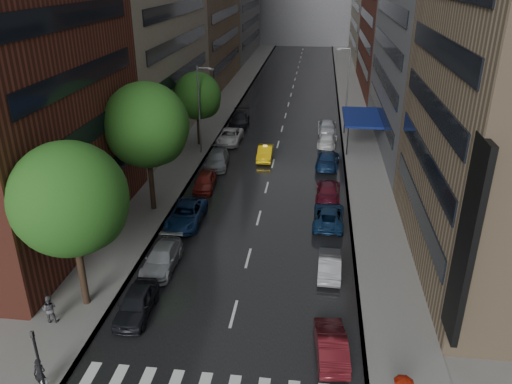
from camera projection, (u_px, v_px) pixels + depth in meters
ground at (220, 365)px, 24.61m from camera, size 220.00×220.00×0.00m
road at (288, 108)px, 69.87m from camera, size 14.00×140.00×0.01m
sidewalk_left at (224, 105)px, 70.85m from camera, size 4.00×140.00×0.15m
sidewalk_right at (353, 110)px, 68.82m from camera, size 4.00×140.00×0.15m
tree_near at (69, 199)px, 26.23m from camera, size 6.21×6.21×9.90m
tree_mid at (146, 125)px, 37.50m from camera, size 6.51×6.51×10.37m
tree_far at (197, 96)px, 52.96m from camera, size 5.05×5.05×8.05m
taxi at (265, 153)px, 50.83m from camera, size 1.53×4.20×1.38m
parked_cars_left at (210, 172)px, 45.91m from camera, size 2.56×42.62×1.58m
parked_cars_right at (328, 177)px, 44.90m from camera, size 2.56×42.94×1.53m
ped_bag_walker at (40, 375)px, 22.78m from camera, size 0.66×0.46×1.60m
ped_black_umbrella at (48, 302)px, 26.92m from camera, size 0.96×0.98×2.09m
traffic_light at (38, 356)px, 22.01m from camera, size 0.18×0.15×3.45m
street_lamp_left at (200, 108)px, 50.63m from camera, size 1.74×0.22×9.00m
street_lamp_right at (347, 82)px, 62.47m from camera, size 1.74×0.22×9.00m
awning at (362, 117)px, 53.99m from camera, size 4.00×8.00×3.12m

